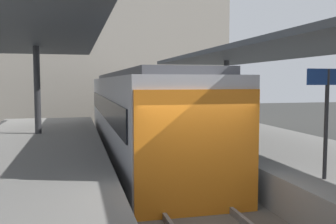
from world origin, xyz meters
name	(u,v)px	position (x,y,z in m)	size (l,w,h in m)	color
track_ballast	(198,220)	(0.00, 0.00, 0.10)	(3.20, 28.00, 0.20)	#59544C
rail_near_side	(164,215)	(-0.72, 0.00, 0.27)	(0.08, 28.00, 0.14)	slate
rail_far_side	(230,209)	(0.72, 0.00, 0.27)	(0.08, 28.00, 0.14)	slate
commuter_train	(138,113)	(0.00, 7.57, 1.73)	(2.78, 15.24, 3.10)	#ADADB2
canopy_left	(5,17)	(-3.80, 1.40, 4.31)	(4.18, 21.00, 3.43)	#333335
canopy_right	(322,45)	(3.80, 1.40, 3.89)	(4.18, 21.00, 3.00)	#333335
platform_sign	(327,98)	(2.44, -0.71, 2.62)	(0.90, 0.08, 2.21)	#262628
litter_bin	(216,128)	(2.14, 4.58, 1.40)	(0.44, 0.44, 0.80)	#2D2D30
station_building_backdrop	(93,45)	(-1.16, 20.00, 5.50)	(18.00, 6.00, 11.00)	#A89E8E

